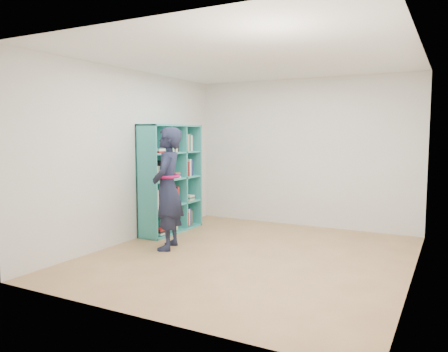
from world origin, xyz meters
The scene contains 9 objects.
floor centered at (0.00, 0.00, 0.00)m, with size 4.50×4.50×0.00m, color #986D45.
ceiling centered at (0.00, 0.00, 2.60)m, with size 4.50×4.50×0.00m, color white.
wall_left centered at (-2.00, 0.00, 1.30)m, with size 0.02×4.50×2.60m, color silver.
wall_right centered at (2.00, 0.00, 1.30)m, with size 0.02×4.50×2.60m, color silver.
wall_back centered at (0.00, 2.25, 1.30)m, with size 4.00×0.02×2.60m, color silver.
wall_front centered at (0.00, -2.25, 1.30)m, with size 4.00×0.02×2.60m, color silver.
bookshelf centered at (-1.83, 0.73, 0.86)m, with size 0.39×1.34×1.79m.
person centered at (-1.20, -0.20, 0.87)m, with size 0.61×0.73×1.73m.
smartphone centered at (-1.36, -0.16, 0.98)m, with size 0.06×0.08×0.13m.
Camera 1 is at (2.38, -5.22, 1.64)m, focal length 35.00 mm.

